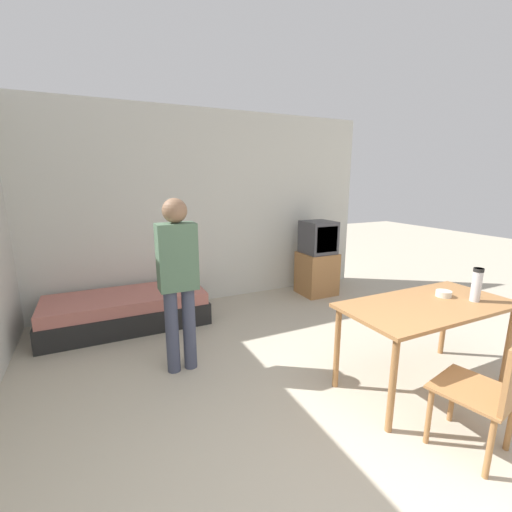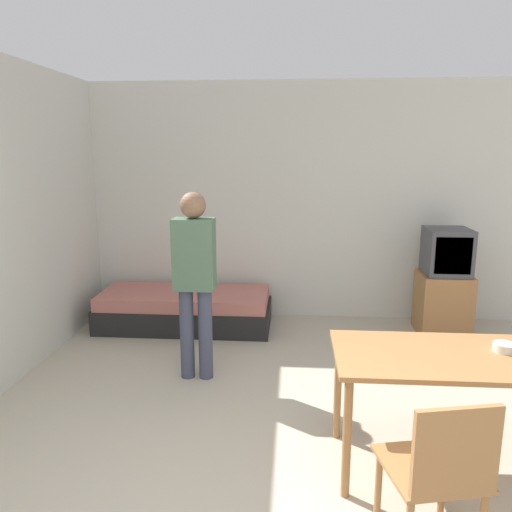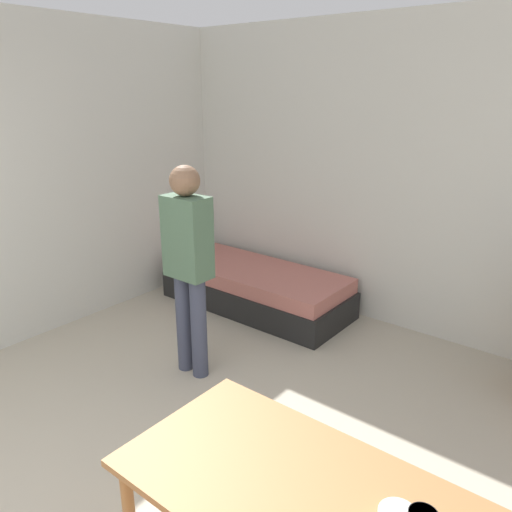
{
  "view_description": "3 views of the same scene",
  "coord_description": "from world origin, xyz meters",
  "px_view_note": "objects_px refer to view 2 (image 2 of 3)",
  "views": [
    {
      "loc": [
        -1.31,
        -0.79,
        1.77
      ],
      "look_at": [
        0.06,
        2.1,
        1.04
      ],
      "focal_mm": 24.0,
      "sensor_mm": 36.0,
      "label": 1
    },
    {
      "loc": [
        0.14,
        -1.82,
        1.93
      ],
      "look_at": [
        -0.17,
        2.27,
        1.07
      ],
      "focal_mm": 35.0,
      "sensor_mm": 36.0,
      "label": 2
    },
    {
      "loc": [
        1.83,
        -0.19,
        2.11
      ],
      "look_at": [
        -0.1,
        2.24,
        1.06
      ],
      "focal_mm": 35.0,
      "sensor_mm": 36.0,
      "label": 3
    }
  ],
  "objects_px": {
    "mate_bowl": "(504,347)",
    "dining_table": "(459,368)",
    "daybed": "(185,309)",
    "wooden_chair": "(441,469)",
    "person_standing": "(195,273)",
    "tv": "(444,284)"
  },
  "relations": [
    {
      "from": "person_standing",
      "to": "mate_bowl",
      "type": "distance_m",
      "value": 2.36
    },
    {
      "from": "tv",
      "to": "wooden_chair",
      "type": "height_order",
      "value": "tv"
    },
    {
      "from": "tv",
      "to": "dining_table",
      "type": "xyz_separation_m",
      "value": [
        -0.62,
        -2.43,
        0.13
      ]
    },
    {
      "from": "daybed",
      "to": "wooden_chair",
      "type": "height_order",
      "value": "wooden_chair"
    },
    {
      "from": "daybed",
      "to": "wooden_chair",
      "type": "bearing_deg",
      "value": -58.88
    },
    {
      "from": "person_standing",
      "to": "daybed",
      "type": "bearing_deg",
      "value": 106.56
    },
    {
      "from": "daybed",
      "to": "dining_table",
      "type": "height_order",
      "value": "dining_table"
    },
    {
      "from": "daybed",
      "to": "mate_bowl",
      "type": "relative_size",
      "value": 14.58
    },
    {
      "from": "tv",
      "to": "mate_bowl",
      "type": "height_order",
      "value": "tv"
    },
    {
      "from": "tv",
      "to": "mate_bowl",
      "type": "xyz_separation_m",
      "value": [
        -0.34,
        -2.36,
        0.24
      ]
    },
    {
      "from": "wooden_chair",
      "to": "person_standing",
      "type": "relative_size",
      "value": 0.53
    },
    {
      "from": "dining_table",
      "to": "person_standing",
      "type": "height_order",
      "value": "person_standing"
    },
    {
      "from": "dining_table",
      "to": "person_standing",
      "type": "bearing_deg",
      "value": 147.59
    },
    {
      "from": "wooden_chair",
      "to": "mate_bowl",
      "type": "relative_size",
      "value": 6.59
    },
    {
      "from": "mate_bowl",
      "to": "dining_table",
      "type": "bearing_deg",
      "value": -166.6
    },
    {
      "from": "dining_table",
      "to": "wooden_chair",
      "type": "relative_size",
      "value": 1.73
    },
    {
      "from": "dining_table",
      "to": "mate_bowl",
      "type": "xyz_separation_m",
      "value": [
        0.27,
        0.06,
        0.11
      ]
    },
    {
      "from": "mate_bowl",
      "to": "tv",
      "type": "bearing_deg",
      "value": 81.7
    },
    {
      "from": "dining_table",
      "to": "person_standing",
      "type": "relative_size",
      "value": 0.92
    },
    {
      "from": "person_standing",
      "to": "mate_bowl",
      "type": "xyz_separation_m",
      "value": [
        2.09,
        -1.09,
        -0.15
      ]
    },
    {
      "from": "daybed",
      "to": "person_standing",
      "type": "relative_size",
      "value": 1.18
    },
    {
      "from": "daybed",
      "to": "tv",
      "type": "distance_m",
      "value": 2.82
    }
  ]
}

